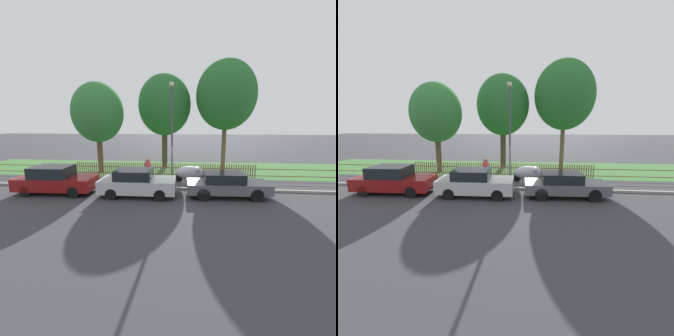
% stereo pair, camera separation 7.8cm
% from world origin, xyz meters
% --- Properties ---
extents(ground_plane, '(120.00, 120.00, 0.00)m').
position_xyz_m(ground_plane, '(0.00, 0.00, 0.00)').
color(ground_plane, '#38383D').
extents(kerb_stone, '(34.03, 0.20, 0.12)m').
position_xyz_m(kerb_stone, '(0.00, 0.10, 0.06)').
color(kerb_stone, gray).
rests_on(kerb_stone, ground).
extents(grass_strip, '(34.03, 6.65, 0.01)m').
position_xyz_m(grass_strip, '(0.00, 6.01, 0.01)').
color(grass_strip, '#3D7033').
rests_on(grass_strip, ground).
extents(park_fence, '(34.03, 0.05, 1.07)m').
position_xyz_m(park_fence, '(0.00, 2.70, 0.53)').
color(park_fence, brown).
rests_on(park_fence, ground).
extents(parked_car_silver_hatchback, '(4.25, 1.91, 1.51)m').
position_xyz_m(parked_car_silver_hatchback, '(-5.62, -1.11, 0.75)').
color(parked_car_silver_hatchback, maroon).
rests_on(parked_car_silver_hatchback, ground).
extents(parked_car_black_saloon, '(4.02, 1.82, 1.44)m').
position_xyz_m(parked_car_black_saloon, '(-0.99, -1.19, 0.72)').
color(parked_car_black_saloon, '#BCBCC1').
rests_on(parked_car_black_saloon, ground).
extents(parked_car_navy_estate, '(4.28, 1.80, 1.31)m').
position_xyz_m(parked_car_navy_estate, '(3.72, -0.98, 0.68)').
color(parked_car_navy_estate, '#51565B').
rests_on(parked_car_navy_estate, ground).
extents(covered_motorcycle, '(2.00, 0.79, 1.05)m').
position_xyz_m(covered_motorcycle, '(1.89, 1.86, 0.63)').
color(covered_motorcycle, black).
rests_on(covered_motorcycle, ground).
extents(tree_nearest_kerb, '(3.89, 3.89, 6.83)m').
position_xyz_m(tree_nearest_kerb, '(-5.18, 4.35, 4.57)').
color(tree_nearest_kerb, brown).
rests_on(tree_nearest_kerb, ground).
extents(tree_behind_motorcycle, '(4.40, 4.40, 7.82)m').
position_xyz_m(tree_behind_motorcycle, '(-0.34, 6.88, 5.26)').
color(tree_behind_motorcycle, '#473828').
rests_on(tree_behind_motorcycle, ground).
extents(tree_mid_park, '(4.67, 4.67, 8.63)m').
position_xyz_m(tree_mid_park, '(4.59, 6.05, 5.93)').
color(tree_mid_park, brown).
rests_on(tree_mid_park, ground).
extents(pedestrian_near_fence, '(0.46, 0.46, 1.75)m').
position_xyz_m(pedestrian_near_fence, '(-0.76, 0.74, 0.99)').
color(pedestrian_near_fence, slate).
rests_on(pedestrian_near_fence, ground).
extents(street_lamp, '(0.20, 0.79, 5.97)m').
position_xyz_m(street_lamp, '(0.74, 0.45, 3.73)').
color(street_lamp, '#47474C').
rests_on(street_lamp, ground).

